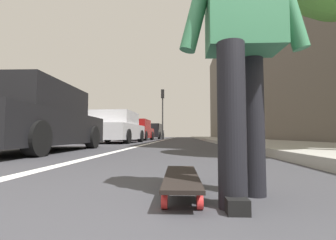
{
  "coord_description": "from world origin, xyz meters",
  "views": [
    {
      "loc": [
        -0.37,
        -0.26,
        0.35
      ],
      "look_at": [
        11.53,
        0.48,
        1.12
      ],
      "focal_mm": 25.67,
      "sensor_mm": 36.0,
      "label": 1
    }
  ],
  "objects_px": {
    "parked_car_near": "(34,120)",
    "parked_car_end": "(152,132)",
    "skateboard": "(181,178)",
    "traffic_light": "(163,105)",
    "parked_car_mid": "(116,128)",
    "skater_person": "(243,31)",
    "parked_car_far": "(137,130)"
  },
  "relations": [
    {
      "from": "parked_car_mid",
      "to": "traffic_light",
      "type": "distance_m",
      "value": 10.99
    },
    {
      "from": "skateboard",
      "to": "parked_car_end",
      "type": "bearing_deg",
      "value": 7.79
    },
    {
      "from": "skateboard",
      "to": "skater_person",
      "type": "xyz_separation_m",
      "value": [
        -0.15,
        -0.35,
        0.84
      ]
    },
    {
      "from": "traffic_light",
      "to": "parked_car_far",
      "type": "bearing_deg",
      "value": 163.64
    },
    {
      "from": "parked_car_near",
      "to": "traffic_light",
      "type": "distance_m",
      "value": 17.1
    },
    {
      "from": "parked_car_far",
      "to": "parked_car_mid",
      "type": "bearing_deg",
      "value": -179.13
    },
    {
      "from": "parked_car_far",
      "to": "parked_car_end",
      "type": "bearing_deg",
      "value": -2.26
    },
    {
      "from": "skateboard",
      "to": "parked_car_mid",
      "type": "relative_size",
      "value": 0.2
    },
    {
      "from": "parked_car_mid",
      "to": "traffic_light",
      "type": "bearing_deg",
      "value": -7.14
    },
    {
      "from": "parked_car_end",
      "to": "skater_person",
      "type": "bearing_deg",
      "value": -171.39
    },
    {
      "from": "parked_car_near",
      "to": "parked_car_end",
      "type": "relative_size",
      "value": 0.99
    },
    {
      "from": "skater_person",
      "to": "parked_car_mid",
      "type": "height_order",
      "value": "skater_person"
    },
    {
      "from": "skater_person",
      "to": "parked_car_far",
      "type": "xyz_separation_m",
      "value": [
        15.77,
        3.61,
        -0.23
      ]
    },
    {
      "from": "skater_person",
      "to": "parked_car_near",
      "type": "relative_size",
      "value": 0.38
    },
    {
      "from": "traffic_light",
      "to": "skateboard",
      "type": "bearing_deg",
      "value": -174.84
    },
    {
      "from": "traffic_light",
      "to": "parked_car_mid",
      "type": "bearing_deg",
      "value": 172.86
    },
    {
      "from": "parked_car_end",
      "to": "parked_car_near",
      "type": "bearing_deg",
      "value": 179.27
    },
    {
      "from": "parked_car_far",
      "to": "traffic_light",
      "type": "distance_m",
      "value": 5.6
    },
    {
      "from": "skateboard",
      "to": "parked_car_near",
      "type": "height_order",
      "value": "parked_car_near"
    },
    {
      "from": "skateboard",
      "to": "parked_car_near",
      "type": "distance_m",
      "value": 4.87
    },
    {
      "from": "skater_person",
      "to": "traffic_light",
      "type": "height_order",
      "value": "traffic_light"
    },
    {
      "from": "skater_person",
      "to": "parked_car_end",
      "type": "xyz_separation_m",
      "value": [
        22.18,
        3.36,
        -0.22
      ]
    },
    {
      "from": "parked_car_far",
      "to": "traffic_light",
      "type": "bearing_deg",
      "value": -16.36
    },
    {
      "from": "parked_car_far",
      "to": "parked_car_near",
      "type": "bearing_deg",
      "value": -179.91
    },
    {
      "from": "skateboard",
      "to": "parked_car_far",
      "type": "relative_size",
      "value": 0.21
    },
    {
      "from": "parked_car_end",
      "to": "traffic_light",
      "type": "xyz_separation_m",
      "value": [
        -1.57,
        -1.17,
        2.44
      ]
    },
    {
      "from": "skateboard",
      "to": "traffic_light",
      "type": "xyz_separation_m",
      "value": [
        20.45,
        1.85,
        3.06
      ]
    },
    {
      "from": "traffic_light",
      "to": "parked_car_end",
      "type": "bearing_deg",
      "value": 36.52
    },
    {
      "from": "skateboard",
      "to": "traffic_light",
      "type": "height_order",
      "value": "traffic_light"
    },
    {
      "from": "skateboard",
      "to": "traffic_light",
      "type": "distance_m",
      "value": 20.76
    },
    {
      "from": "skater_person",
      "to": "parked_car_mid",
      "type": "relative_size",
      "value": 0.39
    },
    {
      "from": "skateboard",
      "to": "skater_person",
      "type": "distance_m",
      "value": 0.92
    }
  ]
}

